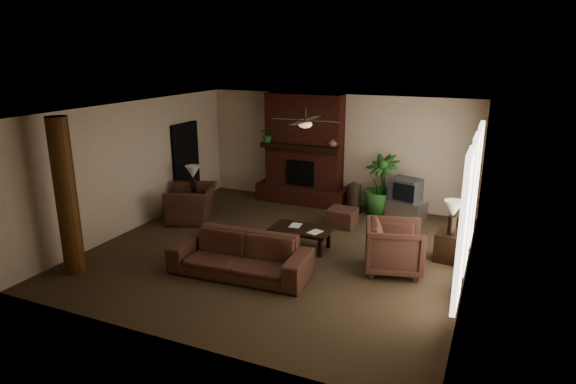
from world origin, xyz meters
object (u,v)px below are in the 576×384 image
at_px(armchair_left, 192,198).
at_px(armchair_right, 395,245).
at_px(side_table_right, 450,247).
at_px(lamp_right, 453,211).
at_px(ottoman, 342,217).
at_px(lamp_left, 193,174).
at_px(floor_plant, 381,198).
at_px(coffee_table, 301,231).
at_px(floor_vase, 354,195).
at_px(sofa, 240,249).
at_px(tv_stand, 406,211).
at_px(side_table_left, 193,203).
at_px(log_column, 66,198).

distance_m(armchair_left, armchair_right, 5.01).
bearing_deg(side_table_right, lamp_right, -90.00).
distance_m(ottoman, lamp_left, 3.69).
bearing_deg(floor_plant, lamp_right, -49.64).
relative_size(coffee_table, lamp_left, 1.85).
bearing_deg(floor_vase, armchair_right, -61.25).
bearing_deg(sofa, lamp_right, 28.56).
bearing_deg(armchair_right, coffee_table, 65.85).
xyz_separation_m(sofa, tv_stand, (2.15, 4.04, -0.23)).
bearing_deg(sofa, side_table_left, 134.11).
bearing_deg(armchair_left, side_table_right, 66.51).
bearing_deg(tv_stand, coffee_table, -105.54).
relative_size(log_column, sofa, 1.13).
bearing_deg(log_column, lamp_right, 27.59).
bearing_deg(ottoman, lamp_left, -170.05).
distance_m(sofa, side_table_left, 3.63).
xyz_separation_m(armchair_left, floor_vase, (3.32, 2.03, -0.10)).
distance_m(log_column, lamp_right, 6.89).
distance_m(log_column, side_table_left, 3.75).
bearing_deg(floor_vase, floor_plant, 7.04).
bearing_deg(log_column, lamp_left, 88.28).
distance_m(coffee_table, lamp_right, 2.92).
relative_size(floor_vase, side_table_right, 1.40).
distance_m(floor_plant, lamp_left, 4.54).
relative_size(armchair_right, ottoman, 1.68).
distance_m(log_column, lamp_left, 3.64).
bearing_deg(lamp_right, sofa, -148.16).
distance_m(log_column, sofa, 3.12).
relative_size(sofa, side_table_left, 4.50).
bearing_deg(log_column, floor_vase, 55.46).
distance_m(coffee_table, ottoman, 1.64).
bearing_deg(lamp_right, armchair_left, 179.52).
bearing_deg(tv_stand, side_table_right, -40.95).
bearing_deg(sofa, armchair_left, 136.01).
relative_size(log_column, tv_stand, 3.29).
relative_size(side_table_left, side_table_right, 1.00).
height_order(log_column, coffee_table, log_column).
xyz_separation_m(armchair_right, coffee_table, (-1.93, 0.31, -0.13)).
bearing_deg(log_column, side_table_right, 27.96).
distance_m(tv_stand, floor_plant, 0.70).
xyz_separation_m(sofa, floor_plant, (1.50, 4.23, -0.07)).
xyz_separation_m(log_column, lamp_left, (0.11, 3.62, -0.40)).
height_order(coffee_table, side_table_right, side_table_right).
xyz_separation_m(log_column, side_table_left, (0.10, 3.57, -1.12)).
height_order(side_table_left, lamp_right, lamp_right).
xyz_separation_m(armchair_right, side_table_left, (-5.13, 1.23, -0.23)).
distance_m(tv_stand, lamp_right, 2.42).
relative_size(floor_vase, floor_plant, 0.52).
relative_size(coffee_table, ottoman, 2.00).
relative_size(armchair_right, lamp_right, 1.55).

